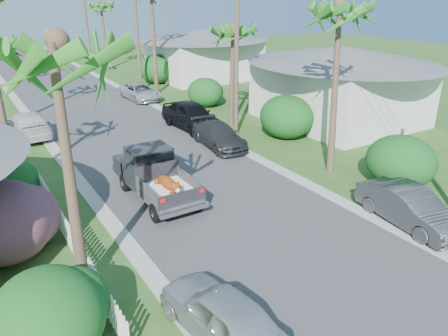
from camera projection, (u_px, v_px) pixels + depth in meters
ground at (317, 275)px, 13.34m from camera, size 120.00×120.00×0.00m
road at (87, 105)px, 32.97m from camera, size 8.00×100.00×0.02m
curb_left at (26, 113)px, 30.86m from camera, size 0.60×100.00×0.06m
curb_right at (140, 98)px, 35.07m from camera, size 0.60×100.00×0.06m
pickup_truck at (153, 173)px, 18.18m from camera, size 1.98×5.12×2.06m
parked_car_rn at (409, 208)px, 15.96m from camera, size 1.96×4.38×1.40m
parked_car_rm at (219, 136)px, 24.04m from camera, size 2.14×4.53×1.28m
parked_car_rf at (191, 116)px, 27.09m from camera, size 2.25×5.06×1.69m
parked_car_rd at (140, 92)px, 34.34m from camera, size 2.24×4.54×1.24m
parked_car_ln at (222, 314)px, 10.76m from camera, size 2.04×4.09×1.34m
parked_car_lf at (28, 125)px, 25.74m from camera, size 2.22×5.00×1.42m
palm_l_a at (50, 44)px, 10.04m from camera, size 4.40×4.40×8.20m
palm_r_a at (343, 7)px, 18.33m from camera, size 4.40×4.40×8.70m
palm_r_b at (232, 28)px, 26.10m from camera, size 4.40×4.40×7.20m
palm_r_d at (101, 4)px, 45.39m from camera, size 4.40×4.40×8.00m
shrub_l_a at (48, 317)px, 10.04m from camera, size 2.60×2.86×2.20m
shrub_l_b at (3, 222)px, 13.74m from camera, size 3.00×3.30×2.60m
shrub_l_c at (3, 184)px, 17.19m from camera, size 2.40×2.64×2.00m
shrub_r_a at (401, 162)px, 18.99m from camera, size 2.80×3.08×2.30m
shrub_r_b at (286, 117)px, 25.33m from camera, size 3.00×3.30×2.50m
shrub_r_c at (205, 92)px, 32.32m from camera, size 2.60×2.86×2.10m
shrub_r_d at (156, 69)px, 40.33m from camera, size 3.20×3.52×2.60m
picket_fence at (69, 235)px, 14.53m from camera, size 0.10×11.00×1.00m
house_right_near at (340, 87)px, 28.29m from camera, size 8.00×9.00×4.80m
house_right_far at (203, 56)px, 42.47m from camera, size 9.00×8.00×4.60m
utility_pole_b at (237, 57)px, 24.55m from camera, size 1.60×0.26×9.00m
utility_pole_c at (137, 35)px, 36.33m from camera, size 1.60×0.26×9.00m
utility_pole_d at (87, 24)px, 48.11m from camera, size 1.60×0.26×9.00m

